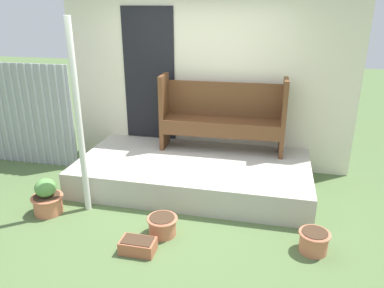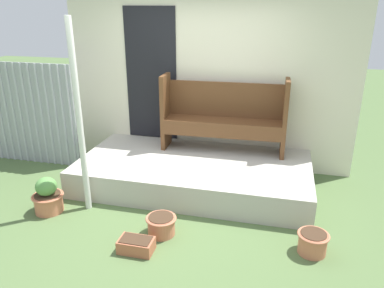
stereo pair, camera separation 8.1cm
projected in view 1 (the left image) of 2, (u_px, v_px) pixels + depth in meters
ground_plane at (170, 213)px, 4.60m from camera, size 24.00×24.00×0.00m
porch_slab at (193, 173)px, 5.24m from camera, size 3.17×1.61×0.37m
house_wall at (203, 82)px, 5.61m from camera, size 4.37×0.08×2.60m
support_post at (79, 121)px, 4.29m from camera, size 0.07×0.07×2.30m
bench at (222, 113)px, 5.39m from camera, size 1.79×0.45×1.09m
flower_pot_left at (47, 198)px, 4.54m from camera, size 0.38×0.38×0.45m
flower_pot_middle at (162, 225)px, 4.14m from camera, size 0.34×0.34×0.22m
flower_pot_right at (314, 241)px, 3.85m from camera, size 0.33×0.33×0.24m
planter_box_rect at (138, 246)px, 3.86m from camera, size 0.36×0.22×0.15m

